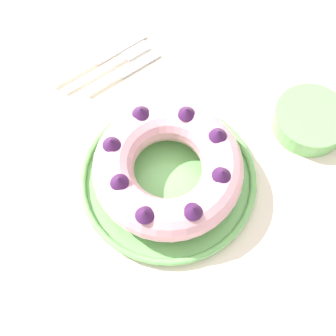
{
  "coord_description": "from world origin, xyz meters",
  "views": [
    {
      "loc": [
        0.26,
        -0.19,
        1.54
      ],
      "look_at": [
        -0.01,
        0.01,
        0.83
      ],
      "focal_mm": 50.0,
      "sensor_mm": 36.0,
      "label": 1
    }
  ],
  "objects_px": {
    "napkin": "(250,336)",
    "serving_knife": "(93,63)",
    "serving_dish": "(168,179)",
    "side_bowl": "(310,120)",
    "cake_knife": "(118,76)",
    "fork": "(114,64)",
    "bundt_cake": "(168,168)"
  },
  "relations": [
    {
      "from": "bundt_cake",
      "to": "napkin",
      "type": "bearing_deg",
      "value": -10.45
    },
    {
      "from": "bundt_cake",
      "to": "side_bowl",
      "type": "distance_m",
      "value": 0.29
    },
    {
      "from": "serving_knife",
      "to": "side_bowl",
      "type": "xyz_separation_m",
      "value": [
        0.36,
        0.25,
        0.02
      ]
    },
    {
      "from": "cake_knife",
      "to": "fork",
      "type": "bearing_deg",
      "value": 166.74
    },
    {
      "from": "serving_dish",
      "to": "fork",
      "type": "xyz_separation_m",
      "value": [
        -0.27,
        0.06,
        -0.01
      ]
    },
    {
      "from": "cake_knife",
      "to": "napkin",
      "type": "distance_m",
      "value": 0.54
    },
    {
      "from": "bundt_cake",
      "to": "serving_knife",
      "type": "bearing_deg",
      "value": 173.89
    },
    {
      "from": "fork",
      "to": "serving_knife",
      "type": "bearing_deg",
      "value": -137.06
    },
    {
      "from": "bundt_cake",
      "to": "fork",
      "type": "height_order",
      "value": "bundt_cake"
    },
    {
      "from": "serving_knife",
      "to": "cake_knife",
      "type": "relative_size",
      "value": 1.29
    },
    {
      "from": "serving_knife",
      "to": "bundt_cake",
      "type": "bearing_deg",
      "value": -5.77
    },
    {
      "from": "fork",
      "to": "cake_knife",
      "type": "height_order",
      "value": "cake_knife"
    },
    {
      "from": "fork",
      "to": "side_bowl",
      "type": "xyz_separation_m",
      "value": [
        0.34,
        0.22,
        0.02
      ]
    },
    {
      "from": "fork",
      "to": "napkin",
      "type": "relative_size",
      "value": 1.17
    },
    {
      "from": "napkin",
      "to": "side_bowl",
      "type": "bearing_deg",
      "value": 123.78
    },
    {
      "from": "serving_dish",
      "to": "serving_knife",
      "type": "relative_size",
      "value": 1.42
    },
    {
      "from": "side_bowl",
      "to": "napkin",
      "type": "distance_m",
      "value": 0.4
    },
    {
      "from": "side_bowl",
      "to": "napkin",
      "type": "height_order",
      "value": "side_bowl"
    },
    {
      "from": "napkin",
      "to": "bundt_cake",
      "type": "bearing_deg",
      "value": 169.55
    },
    {
      "from": "napkin",
      "to": "cake_knife",
      "type": "bearing_deg",
      "value": 168.5
    },
    {
      "from": "napkin",
      "to": "fork",
      "type": "bearing_deg",
      "value": 168.3
    },
    {
      "from": "cake_knife",
      "to": "serving_knife",
      "type": "bearing_deg",
      "value": -156.22
    },
    {
      "from": "side_bowl",
      "to": "napkin",
      "type": "xyz_separation_m",
      "value": [
        0.22,
        -0.34,
        -0.02
      ]
    },
    {
      "from": "cake_knife",
      "to": "napkin",
      "type": "height_order",
      "value": "cake_knife"
    },
    {
      "from": "napkin",
      "to": "serving_knife",
      "type": "bearing_deg",
      "value": 171.75
    },
    {
      "from": "bundt_cake",
      "to": "fork",
      "type": "bearing_deg",
      "value": 166.98
    },
    {
      "from": "bundt_cake",
      "to": "side_bowl",
      "type": "xyz_separation_m",
      "value": [
        0.06,
        0.28,
        -0.04
      ]
    },
    {
      "from": "cake_knife",
      "to": "side_bowl",
      "type": "bearing_deg",
      "value": 38.73
    },
    {
      "from": "bundt_cake",
      "to": "napkin",
      "type": "height_order",
      "value": "bundt_cake"
    },
    {
      "from": "serving_dish",
      "to": "side_bowl",
      "type": "bearing_deg",
      "value": 77.29
    },
    {
      "from": "bundt_cake",
      "to": "serving_knife",
      "type": "xyz_separation_m",
      "value": [
        -0.3,
        0.03,
        -0.05
      ]
    },
    {
      "from": "fork",
      "to": "serving_knife",
      "type": "height_order",
      "value": "serving_knife"
    }
  ]
}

